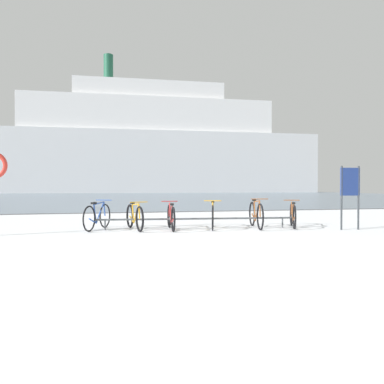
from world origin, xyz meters
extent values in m
cube|color=white|center=(0.00, -1.00, -0.04)|extent=(80.00, 22.00, 0.08)
cube|color=slate|center=(0.00, 65.00, -0.04)|extent=(80.00, 110.00, 0.08)
cube|color=#47474C|center=(0.00, 10.00, -0.02)|extent=(80.00, 0.50, 0.05)
cylinder|color=#4C5156|center=(0.52, 3.23, 0.28)|extent=(5.46, 0.58, 0.05)
cylinder|color=#4C5156|center=(-1.93, 3.47, 0.14)|extent=(0.04, 0.04, 0.28)
cylinder|color=#4C5156|center=(2.98, 2.99, 0.14)|extent=(0.04, 0.04, 0.28)
torus|color=black|center=(-1.94, 4.07, 0.34)|extent=(0.31, 0.63, 0.68)
torus|color=black|center=(-2.33, 3.20, 0.34)|extent=(0.31, 0.63, 0.68)
cylinder|color=#3359B2|center=(-2.07, 3.78, 0.46)|extent=(0.24, 0.47, 0.57)
cylinder|color=#3359B2|center=(-2.19, 3.50, 0.44)|extent=(0.11, 0.18, 0.51)
cylinder|color=#3359B2|center=(-2.10, 3.72, 0.71)|extent=(0.29, 0.58, 0.08)
cylinder|color=#3359B2|center=(-2.25, 3.38, 0.26)|extent=(0.20, 0.40, 0.19)
cylinder|color=#3359B2|center=(-1.96, 4.03, 0.54)|extent=(0.08, 0.11, 0.41)
cube|color=black|center=(-2.22, 3.44, 0.73)|extent=(0.15, 0.22, 0.05)
cylinder|color=#3359B2|center=(-1.97, 4.00, 0.79)|extent=(0.43, 0.21, 0.02)
torus|color=black|center=(-1.06, 2.89, 0.33)|extent=(0.18, 0.67, 0.67)
torus|color=black|center=(-1.26, 3.89, 0.33)|extent=(0.18, 0.67, 0.67)
cylinder|color=gold|center=(-1.12, 3.22, 0.45)|extent=(0.14, 0.53, 0.56)
cylinder|color=gold|center=(-1.19, 3.54, 0.43)|extent=(0.07, 0.19, 0.50)
cylinder|color=gold|center=(-1.14, 3.29, 0.69)|extent=(0.16, 0.66, 0.08)
cylinder|color=gold|center=(-1.21, 3.68, 0.26)|extent=(0.12, 0.44, 0.18)
cylinder|color=gold|center=(-1.07, 2.93, 0.52)|extent=(0.06, 0.12, 0.39)
cube|color=black|center=(-1.20, 3.61, 0.71)|extent=(0.12, 0.21, 0.05)
cylinder|color=gold|center=(-1.08, 2.97, 0.77)|extent=(0.46, 0.11, 0.02)
torus|color=black|center=(-0.17, 3.67, 0.33)|extent=(0.09, 0.65, 0.65)
torus|color=black|center=(-0.22, 2.70, 0.33)|extent=(0.09, 0.65, 0.65)
cylinder|color=#B22D2D|center=(-0.18, 3.36, 0.44)|extent=(0.07, 0.52, 0.55)
cylinder|color=#B22D2D|center=(-0.20, 3.04, 0.42)|extent=(0.05, 0.18, 0.49)
cylinder|color=#B22D2D|center=(-0.19, 3.28, 0.68)|extent=(0.07, 0.64, 0.08)
cylinder|color=#B22D2D|center=(-0.21, 2.91, 0.25)|extent=(0.06, 0.43, 0.18)
cylinder|color=#B22D2D|center=(-0.17, 3.64, 0.51)|extent=(0.04, 0.11, 0.38)
cube|color=black|center=(-0.21, 2.97, 0.70)|extent=(0.09, 0.20, 0.05)
cylinder|color=#B22D2D|center=(-0.17, 3.60, 0.75)|extent=(0.46, 0.05, 0.02)
torus|color=black|center=(0.84, 2.74, 0.34)|extent=(0.23, 0.66, 0.68)
torus|color=black|center=(1.12, 3.68, 0.34)|extent=(0.23, 0.66, 0.68)
cylinder|color=gold|center=(0.93, 3.04, 0.46)|extent=(0.18, 0.51, 0.58)
cylinder|color=gold|center=(1.02, 3.35, 0.44)|extent=(0.09, 0.19, 0.51)
cylinder|color=gold|center=(0.95, 3.11, 0.71)|extent=(0.22, 0.63, 0.08)
cylinder|color=gold|center=(1.06, 3.48, 0.26)|extent=(0.16, 0.42, 0.19)
cylinder|color=gold|center=(0.85, 2.77, 0.54)|extent=(0.07, 0.12, 0.41)
cube|color=black|center=(1.04, 3.42, 0.73)|extent=(0.13, 0.21, 0.05)
cylinder|color=gold|center=(0.86, 2.81, 0.79)|extent=(0.45, 0.15, 0.02)
torus|color=black|center=(2.11, 2.55, 0.36)|extent=(0.17, 0.72, 0.72)
torus|color=black|center=(2.30, 3.60, 0.36)|extent=(0.17, 0.72, 0.72)
cylinder|color=brown|center=(2.17, 2.89, 0.49)|extent=(0.13, 0.55, 0.61)
cylinder|color=brown|center=(2.23, 3.23, 0.46)|extent=(0.07, 0.20, 0.54)
cylinder|color=brown|center=(2.19, 2.97, 0.76)|extent=(0.16, 0.69, 0.09)
cylinder|color=brown|center=(2.26, 3.38, 0.28)|extent=(0.12, 0.46, 0.20)
cylinder|color=brown|center=(2.12, 2.59, 0.57)|extent=(0.06, 0.12, 0.43)
cube|color=black|center=(2.25, 3.31, 0.77)|extent=(0.11, 0.21, 0.05)
cylinder|color=brown|center=(2.13, 2.63, 0.83)|extent=(0.46, 0.11, 0.02)
torus|color=black|center=(3.49, 3.45, 0.33)|extent=(0.30, 0.62, 0.66)
torus|color=black|center=(3.11, 2.55, 0.33)|extent=(0.30, 0.62, 0.66)
cylinder|color=brown|center=(3.37, 3.15, 0.45)|extent=(0.23, 0.49, 0.56)
cylinder|color=brown|center=(3.24, 2.86, 0.42)|extent=(0.10, 0.18, 0.50)
cylinder|color=brown|center=(3.34, 3.09, 0.69)|extent=(0.28, 0.60, 0.08)
cylinder|color=brown|center=(3.19, 2.74, 0.26)|extent=(0.20, 0.41, 0.18)
cylinder|color=brown|center=(3.48, 3.41, 0.52)|extent=(0.08, 0.11, 0.39)
cube|color=black|center=(3.21, 2.79, 0.71)|extent=(0.15, 0.22, 0.05)
cylinder|color=brown|center=(3.46, 3.38, 0.76)|extent=(0.43, 0.20, 0.02)
cylinder|color=#33383D|center=(4.28, 2.14, 0.86)|extent=(0.05, 0.05, 1.72)
cylinder|color=#33383D|center=(4.77, 2.11, 0.86)|extent=(0.05, 0.05, 1.72)
cube|color=navy|center=(4.52, 2.13, 1.30)|extent=(0.55, 0.08, 0.75)
cube|color=silver|center=(6.99, 61.37, 5.44)|extent=(59.23, 11.91, 10.87)
cube|color=white|center=(5.51, 61.44, 13.86)|extent=(44.47, 9.86, 5.98)
cube|color=white|center=(5.51, 61.44, 18.37)|extent=(26.76, 7.68, 3.04)
cylinder|color=#1E593F|center=(-1.84, 61.76, 22.34)|extent=(1.68, 1.68, 4.89)
camera|label=1|loc=(-1.83, -6.67, 1.18)|focal=34.63mm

